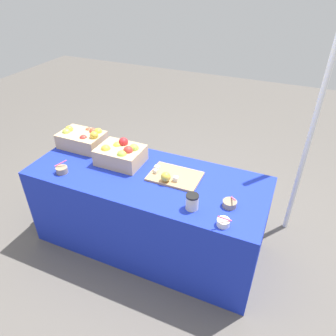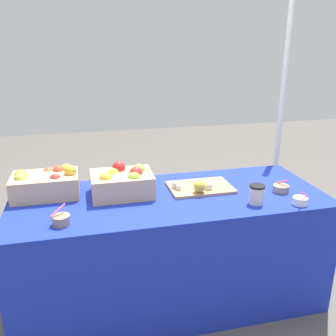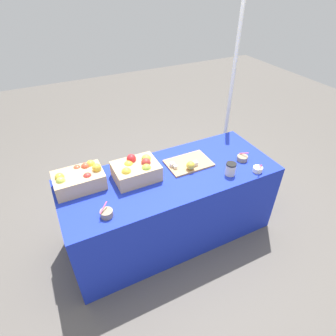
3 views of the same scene
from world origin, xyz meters
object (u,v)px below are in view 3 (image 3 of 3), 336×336
tent_pole (231,89)px  apple_crate_middle (136,170)px  sample_bowl_near (242,158)px  sample_bowl_mid (107,213)px  apple_crate_left (79,179)px  coffee_cup (231,169)px  cutting_board_front (189,164)px  sample_bowl_far (258,169)px

tent_pole → apple_crate_middle: bearing=-156.0°
sample_bowl_near → tent_pole: 0.96m
sample_bowl_mid → apple_crate_left: bearing=103.1°
apple_crate_middle → coffee_cup: 0.80m
sample_bowl_mid → coffee_cup: bearing=0.4°
cutting_board_front → sample_bowl_far: bearing=-35.1°
apple_crate_middle → cutting_board_front: size_ratio=0.93×
sample_bowl_mid → coffee_cup: size_ratio=0.88×
apple_crate_middle → sample_bowl_far: size_ratio=3.68×
apple_crate_middle → sample_bowl_mid: apple_crate_middle is taller
apple_crate_middle → coffee_cup: (0.74, -0.31, -0.02)m
apple_crate_middle → cutting_board_front: bearing=-4.5°
sample_bowl_far → tent_pole: tent_pole is taller
apple_crate_middle → sample_bowl_near: apple_crate_middle is taller
apple_crate_middle → tent_pole: (1.39, 0.62, 0.25)m
sample_bowl_mid → sample_bowl_near: bearing=5.7°
cutting_board_front → sample_bowl_far: (0.49, -0.35, 0.01)m
cutting_board_front → coffee_cup: size_ratio=3.52×
apple_crate_middle → coffee_cup: bearing=-22.9°
sample_bowl_near → sample_bowl_far: (0.01, -0.20, 0.00)m
sample_bowl_near → tent_pole: tent_pole is taller
cutting_board_front → sample_bowl_near: cutting_board_front is taller
apple_crate_left → cutting_board_front: apple_crate_left is taller
apple_crate_left → sample_bowl_far: (1.43, -0.48, -0.05)m
apple_crate_middle → sample_bowl_mid: 0.48m
apple_crate_left → cutting_board_front: 0.94m
sample_bowl_near → coffee_cup: 0.26m
sample_bowl_mid → sample_bowl_far: bearing=-2.8°
sample_bowl_mid → apple_crate_middle: bearing=41.9°
cutting_board_front → tent_pole: bearing=35.9°
tent_pole → cutting_board_front: bearing=-144.1°
tent_pole → sample_bowl_mid: bearing=-151.7°
cutting_board_front → tent_pole: size_ratio=0.19×
sample_bowl_far → tent_pole: bearing=67.6°
coffee_cup → tent_pole: bearing=54.9°
apple_crate_middle → tent_pole: size_ratio=0.17×
sample_bowl_near → tent_pole: (0.42, 0.81, 0.30)m
apple_crate_left → tent_pole: tent_pole is taller
sample_bowl_near → sample_bowl_mid: size_ratio=0.99×
apple_crate_left → sample_bowl_far: bearing=-18.6°
apple_crate_left → tent_pole: size_ratio=0.18×
sample_bowl_far → cutting_board_front: bearing=144.9°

